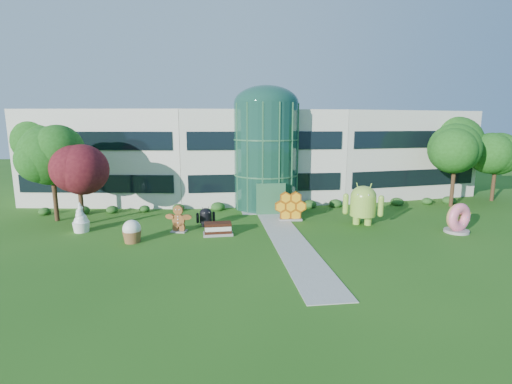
{
  "coord_description": "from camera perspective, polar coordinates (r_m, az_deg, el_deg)",
  "views": [
    {
      "loc": [
        -5.3,
        -22.72,
        7.86
      ],
      "look_at": [
        -1.7,
        6.0,
        2.6
      ],
      "focal_mm": 26.0,
      "sensor_mm": 36.0,
      "label": 1
    }
  ],
  "objects": [
    {
      "name": "honeycomb",
      "position": [
        30.97,
        5.32,
        -2.37
      ],
      "size": [
        2.83,
        1.16,
        2.18
      ],
      "primitive_type": null,
      "rotation": [
        0.0,
        0.0,
        -0.06
      ],
      "color": "#FFA819",
      "rests_on": "ground"
    },
    {
      "name": "ground",
      "position": [
        24.62,
        5.73,
        -8.37
      ],
      "size": [
        140.0,
        140.0,
        0.0
      ],
      "primitive_type": "plane",
      "color": "#215114",
      "rests_on": "ground"
    },
    {
      "name": "froyo",
      "position": [
        30.42,
        -25.38,
        -3.52
      ],
      "size": [
        1.53,
        1.53,
        2.24
      ],
      "primitive_type": null,
      "rotation": [
        0.0,
        0.0,
        -0.19
      ],
      "color": "white",
      "rests_on": "ground"
    },
    {
      "name": "cupcake",
      "position": [
        26.52,
        -18.55,
        -5.73
      ],
      "size": [
        1.7,
        1.7,
        1.57
      ],
      "primitive_type": null,
      "rotation": [
        0.0,
        0.0,
        -0.39
      ],
      "color": "white",
      "rests_on": "ground"
    },
    {
      "name": "walkway",
      "position": [
        26.47,
        4.77,
        -6.97
      ],
      "size": [
        2.4,
        20.0,
        0.04
      ],
      "primitive_type": "cube",
      "color": "#9E9E93",
      "rests_on": "ground"
    },
    {
      "name": "android_black",
      "position": [
        29.17,
        -7.75,
        -3.65
      ],
      "size": [
        1.74,
        1.37,
        1.75
      ],
      "primitive_type": null,
      "rotation": [
        0.0,
        0.0,
        0.24
      ],
      "color": "black",
      "rests_on": "ground"
    },
    {
      "name": "gingerbread",
      "position": [
        28.1,
        -11.83,
        -4.0
      ],
      "size": [
        2.37,
        1.44,
        2.05
      ],
      "primitive_type": null,
      "rotation": [
        0.0,
        0.0,
        -0.28
      ],
      "color": "maroon",
      "rests_on": "ground"
    },
    {
      "name": "atrium",
      "position": [
        35.25,
        1.54,
        5.48
      ],
      "size": [
        6.0,
        6.0,
        9.8
      ],
      "primitive_type": "cylinder",
      "color": "#194738",
      "rests_on": "ground"
    },
    {
      "name": "trees_backdrop",
      "position": [
        36.3,
        1.29,
        4.51
      ],
      "size": [
        52.0,
        8.0,
        8.4
      ],
      "primitive_type": null,
      "color": "#194912",
      "rests_on": "ground"
    },
    {
      "name": "tree_red",
      "position": [
        32.27,
        -25.48,
        0.63
      ],
      "size": [
        4.0,
        4.0,
        6.0
      ],
      "primitive_type": null,
      "color": "#3F0C14",
      "rests_on": "ground"
    },
    {
      "name": "ice_cream_sandwich",
      "position": [
        26.99,
        -5.88,
        -5.65
      ],
      "size": [
        2.14,
        1.13,
        0.94
      ],
      "primitive_type": null,
      "rotation": [
        0.0,
        0.0,
        0.04
      ],
      "color": "black",
      "rests_on": "ground"
    },
    {
      "name": "donut",
      "position": [
        31.1,
        28.61,
        -3.49
      ],
      "size": [
        2.39,
        1.68,
        2.25
      ],
      "primitive_type": null,
      "rotation": [
        0.0,
        0.0,
        0.33
      ],
      "color": "#E05577",
      "rests_on": "ground"
    },
    {
      "name": "android_green",
      "position": [
        30.53,
        16.16,
        -1.48
      ],
      "size": [
        3.86,
        3.33,
        3.69
      ],
      "primitive_type": null,
      "rotation": [
        0.0,
        0.0,
        -0.43
      ],
      "color": "#87B73A",
      "rests_on": "ground"
    },
    {
      "name": "building",
      "position": [
        41.19,
        0.27,
        5.83
      ],
      "size": [
        46.0,
        15.0,
        9.3
      ],
      "primitive_type": null,
      "color": "beige",
      "rests_on": "ground"
    }
  ]
}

